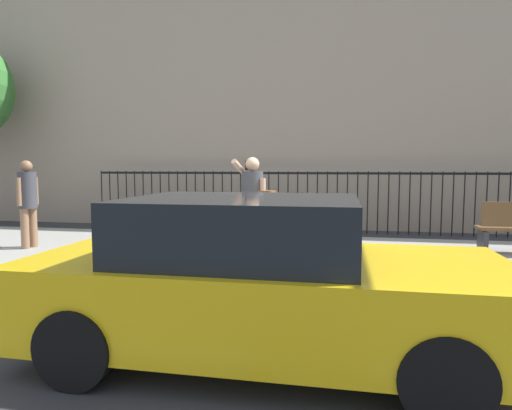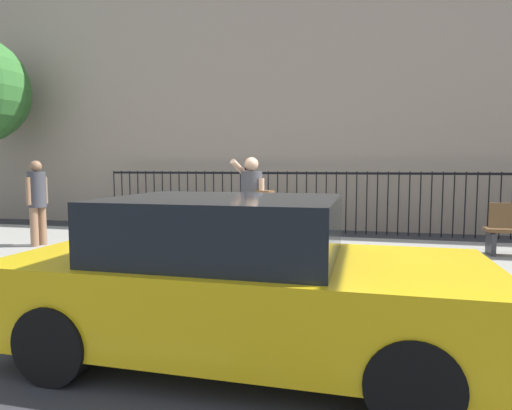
% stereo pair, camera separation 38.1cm
% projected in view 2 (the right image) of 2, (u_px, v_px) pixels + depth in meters
% --- Properties ---
extents(ground_plane, '(60.00, 60.00, 0.00)m').
position_uv_depth(ground_plane, '(277.00, 299.00, 5.75)').
color(ground_plane, '#333338').
extents(sidewalk, '(28.00, 4.40, 0.15)m').
position_uv_depth(sidewalk, '(301.00, 259.00, 7.88)').
color(sidewalk, '#9E9B93').
rests_on(sidewalk, ground).
extents(building_facade, '(28.00, 4.00, 9.37)m').
position_uv_depth(building_facade, '(331.00, 70.00, 13.56)').
color(building_facade, tan).
rests_on(building_facade, ground).
extents(iron_fence, '(12.03, 0.04, 1.60)m').
position_uv_depth(iron_fence, '(321.00, 194.00, 11.37)').
color(iron_fence, black).
rests_on(iron_fence, ground).
extents(taxi_yellow, '(4.21, 1.88, 1.45)m').
position_uv_depth(taxi_yellow, '(240.00, 281.00, 3.95)').
color(taxi_yellow, yellow).
rests_on(taxi_yellow, ground).
extents(pedestrian_on_phone, '(0.72, 0.57, 1.72)m').
position_uv_depth(pedestrian_on_phone, '(253.00, 203.00, 6.98)').
color(pedestrian_on_phone, tan).
rests_on(pedestrian_on_phone, sidewalk).
extents(pedestrian_walking, '(0.39, 0.49, 1.69)m').
position_uv_depth(pedestrian_walking, '(37.00, 197.00, 8.69)').
color(pedestrian_walking, '#936B4C').
rests_on(pedestrian_walking, sidewalk).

